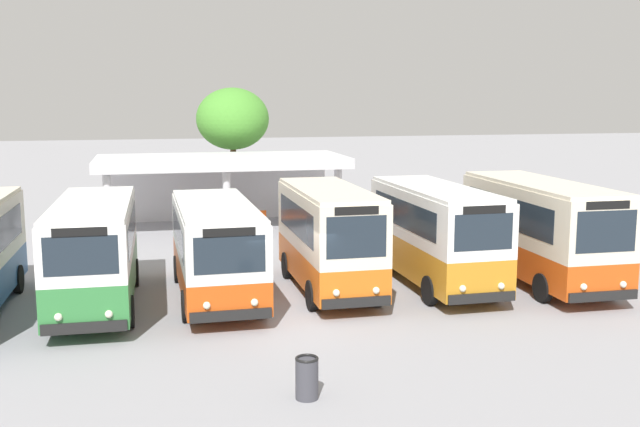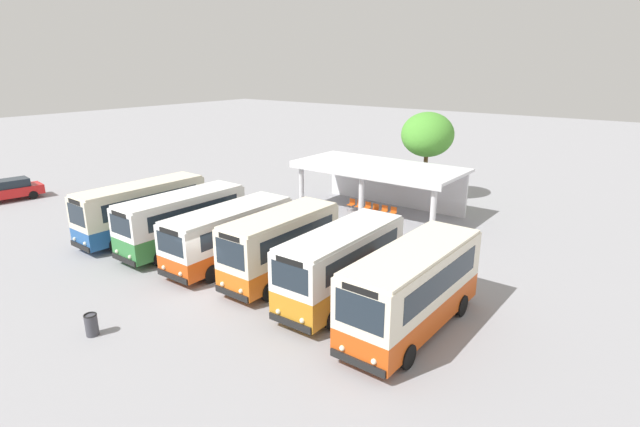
{
  "view_description": "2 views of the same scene",
  "coord_description": "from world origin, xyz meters",
  "px_view_note": "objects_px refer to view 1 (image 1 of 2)",
  "views": [
    {
      "loc": [
        -3.7,
        -20.06,
        6.25
      ],
      "look_at": [
        2.0,
        4.47,
        2.23
      ],
      "focal_mm": 41.66,
      "sensor_mm": 36.0,
      "label": 1
    },
    {
      "loc": [
        16.5,
        -13.67,
        10.13
      ],
      "look_at": [
        1.0,
        6.74,
        2.19
      ],
      "focal_mm": 27.37,
      "sensor_mm": 36.0,
      "label": 2
    }
  ],
  "objects_px": {
    "city_bus_second_in_row": "(94,249)",
    "city_bus_far_end_green": "(540,227)",
    "city_bus_fourth_amber": "(329,235)",
    "city_bus_middle_cream": "(216,246)",
    "waiting_chair_fourth_seat": "(234,219)",
    "litter_bin_apron": "(307,378)",
    "waiting_chair_far_end_seat": "(262,218)",
    "city_bus_fifth_blue": "(435,231)",
    "waiting_chair_fifth_seat": "(248,218)",
    "waiting_chair_end_by_column": "(190,220)",
    "waiting_chair_middle_seat": "(219,219)",
    "waiting_chair_second_from_end": "(205,220)"
  },
  "relations": [
    {
      "from": "city_bus_middle_cream",
      "to": "waiting_chair_fifth_seat",
      "type": "distance_m",
      "value": 11.99
    },
    {
      "from": "waiting_chair_end_by_column",
      "to": "litter_bin_apron",
      "type": "relative_size",
      "value": 0.96
    },
    {
      "from": "city_bus_second_in_row",
      "to": "waiting_chair_fourth_seat",
      "type": "bearing_deg",
      "value": 65.24
    },
    {
      "from": "city_bus_middle_cream",
      "to": "litter_bin_apron",
      "type": "bearing_deg",
      "value": -82.4
    },
    {
      "from": "city_bus_far_end_green",
      "to": "waiting_chair_fourth_seat",
      "type": "bearing_deg",
      "value": 126.41
    },
    {
      "from": "waiting_chair_middle_seat",
      "to": "litter_bin_apron",
      "type": "height_order",
      "value": "litter_bin_apron"
    },
    {
      "from": "waiting_chair_end_by_column",
      "to": "waiting_chair_second_from_end",
      "type": "distance_m",
      "value": 0.67
    },
    {
      "from": "waiting_chair_fourth_seat",
      "to": "waiting_chair_far_end_seat",
      "type": "bearing_deg",
      "value": 3.12
    },
    {
      "from": "waiting_chair_end_by_column",
      "to": "waiting_chair_middle_seat",
      "type": "xyz_separation_m",
      "value": [
        1.35,
        -0.04,
        0.0
      ]
    },
    {
      "from": "city_bus_second_in_row",
      "to": "city_bus_middle_cream",
      "type": "relative_size",
      "value": 1.01
    },
    {
      "from": "waiting_chair_second_from_end",
      "to": "waiting_chair_fourth_seat",
      "type": "height_order",
      "value": "same"
    },
    {
      "from": "waiting_chair_fourth_seat",
      "to": "waiting_chair_fifth_seat",
      "type": "xyz_separation_m",
      "value": [
        0.67,
        0.04,
        0.0
      ]
    },
    {
      "from": "city_bus_second_in_row",
      "to": "city_bus_far_end_green",
      "type": "height_order",
      "value": "city_bus_far_end_green"
    },
    {
      "from": "city_bus_middle_cream",
      "to": "waiting_chair_fourth_seat",
      "type": "relative_size",
      "value": 8.79
    },
    {
      "from": "city_bus_far_end_green",
      "to": "waiting_chair_far_end_seat",
      "type": "relative_size",
      "value": 8.97
    },
    {
      "from": "city_bus_middle_cream",
      "to": "city_bus_fifth_blue",
      "type": "height_order",
      "value": "city_bus_fifth_blue"
    },
    {
      "from": "city_bus_second_in_row",
      "to": "city_bus_fourth_amber",
      "type": "height_order",
      "value": "city_bus_fourth_amber"
    },
    {
      "from": "waiting_chair_end_by_column",
      "to": "waiting_chair_fourth_seat",
      "type": "distance_m",
      "value": 2.02
    },
    {
      "from": "waiting_chair_middle_seat",
      "to": "waiting_chair_far_end_seat",
      "type": "distance_m",
      "value": 2.02
    },
    {
      "from": "city_bus_middle_cream",
      "to": "waiting_chair_fifth_seat",
      "type": "relative_size",
      "value": 8.79
    },
    {
      "from": "city_bus_second_in_row",
      "to": "city_bus_fifth_blue",
      "type": "xyz_separation_m",
      "value": [
        10.77,
        0.1,
        0.06
      ]
    },
    {
      "from": "waiting_chair_fourth_seat",
      "to": "litter_bin_apron",
      "type": "relative_size",
      "value": 0.96
    },
    {
      "from": "city_bus_second_in_row",
      "to": "waiting_chair_second_from_end",
      "type": "distance_m",
      "value": 12.66
    },
    {
      "from": "city_bus_fifth_blue",
      "to": "waiting_chair_fourth_seat",
      "type": "bearing_deg",
      "value": 114.41
    },
    {
      "from": "city_bus_fourth_amber",
      "to": "city_bus_far_end_green",
      "type": "xyz_separation_m",
      "value": [
        7.18,
        -0.44,
        0.03
      ]
    },
    {
      "from": "waiting_chair_middle_seat",
      "to": "waiting_chair_fourth_seat",
      "type": "distance_m",
      "value": 0.68
    },
    {
      "from": "city_bus_far_end_green",
      "to": "waiting_chair_fourth_seat",
      "type": "height_order",
      "value": "city_bus_far_end_green"
    },
    {
      "from": "waiting_chair_fourth_seat",
      "to": "litter_bin_apron",
      "type": "distance_m",
      "value": 19.91
    },
    {
      "from": "waiting_chair_end_by_column",
      "to": "waiting_chair_far_end_seat",
      "type": "bearing_deg",
      "value": -0.72
    },
    {
      "from": "waiting_chair_end_by_column",
      "to": "waiting_chair_middle_seat",
      "type": "height_order",
      "value": "same"
    },
    {
      "from": "city_bus_second_in_row",
      "to": "waiting_chair_middle_seat",
      "type": "bearing_deg",
      "value": 68.11
    },
    {
      "from": "waiting_chair_middle_seat",
      "to": "city_bus_fifth_blue",
      "type": "bearing_deg",
      "value": -63.06
    },
    {
      "from": "city_bus_fourth_amber",
      "to": "waiting_chair_fourth_seat",
      "type": "relative_size",
      "value": 7.69
    },
    {
      "from": "city_bus_middle_cream",
      "to": "city_bus_fourth_amber",
      "type": "bearing_deg",
      "value": -0.34
    },
    {
      "from": "city_bus_far_end_green",
      "to": "city_bus_fourth_amber",
      "type": "bearing_deg",
      "value": 176.51
    },
    {
      "from": "city_bus_middle_cream",
      "to": "city_bus_far_end_green",
      "type": "bearing_deg",
      "value": -2.44
    },
    {
      "from": "city_bus_far_end_green",
      "to": "waiting_chair_fourth_seat",
      "type": "distance_m",
      "value": 15.07
    },
    {
      "from": "waiting_chair_fourth_seat",
      "to": "waiting_chair_far_end_seat",
      "type": "height_order",
      "value": "same"
    },
    {
      "from": "city_bus_far_end_green",
      "to": "litter_bin_apron",
      "type": "height_order",
      "value": "city_bus_far_end_green"
    },
    {
      "from": "city_bus_fifth_blue",
      "to": "waiting_chair_far_end_seat",
      "type": "distance_m",
      "value": 12.51
    },
    {
      "from": "city_bus_middle_cream",
      "to": "city_bus_far_end_green",
      "type": "relative_size",
      "value": 0.98
    },
    {
      "from": "city_bus_fifth_blue",
      "to": "waiting_chair_far_end_seat",
      "type": "relative_size",
      "value": 8.36
    },
    {
      "from": "waiting_chair_middle_seat",
      "to": "waiting_chair_fifth_seat",
      "type": "bearing_deg",
      "value": -1.37
    },
    {
      "from": "city_bus_middle_cream",
      "to": "waiting_chair_second_from_end",
      "type": "distance_m",
      "value": 11.78
    },
    {
      "from": "waiting_chair_middle_seat",
      "to": "waiting_chair_second_from_end",
      "type": "bearing_deg",
      "value": 178.61
    },
    {
      "from": "city_bus_second_in_row",
      "to": "city_bus_fifth_blue",
      "type": "bearing_deg",
      "value": 0.56
    },
    {
      "from": "city_bus_fifth_blue",
      "to": "city_bus_fourth_amber",
      "type": "bearing_deg",
      "value": 178.76
    },
    {
      "from": "city_bus_fourth_amber",
      "to": "waiting_chair_second_from_end",
      "type": "relative_size",
      "value": 7.69
    },
    {
      "from": "city_bus_second_in_row",
      "to": "city_bus_middle_cream",
      "type": "xyz_separation_m",
      "value": [
        3.59,
        0.2,
        -0.1
      ]
    },
    {
      "from": "city_bus_middle_cream",
      "to": "waiting_chair_second_from_end",
      "type": "bearing_deg",
      "value": 87.48
    }
  ]
}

